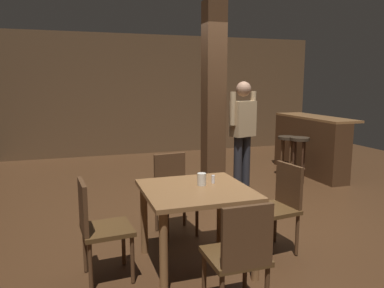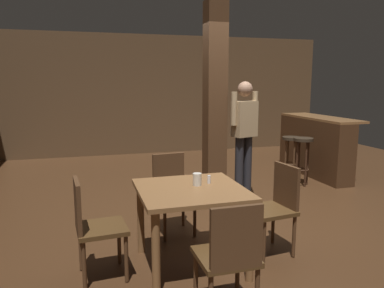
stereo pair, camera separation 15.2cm
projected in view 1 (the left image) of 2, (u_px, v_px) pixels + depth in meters
ground_plane at (237, 211)px, 5.01m from camera, size 10.80×10.80×0.00m
wall_back at (159, 95)px, 9.00m from camera, size 8.00×0.10×2.80m
pillar at (213, 104)px, 5.26m from camera, size 0.28×0.28×2.80m
dining_table at (196, 201)px, 3.44m from camera, size 0.96×0.96×0.76m
chair_south at (239, 253)px, 2.67m from camera, size 0.42×0.42×0.89m
chair_east at (279, 203)px, 3.77m from camera, size 0.47×0.47×0.89m
chair_north at (174, 189)px, 4.26m from camera, size 0.47×0.47×0.89m
chair_west at (98, 224)px, 3.21m from camera, size 0.45×0.45×0.89m
napkin_cup at (202, 179)px, 3.50m from camera, size 0.08×0.08×0.12m
salt_shaker at (213, 179)px, 3.58m from camera, size 0.03×0.03×0.08m
standing_person at (243, 132)px, 5.32m from camera, size 0.47×0.29×1.72m
bar_counter at (310, 145)px, 6.96m from camera, size 0.56×1.84×1.08m
bar_stool_near at (299, 150)px, 6.24m from camera, size 0.32×0.32×0.80m
bar_stool_mid at (287, 147)px, 6.80m from camera, size 0.33×0.33×0.74m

